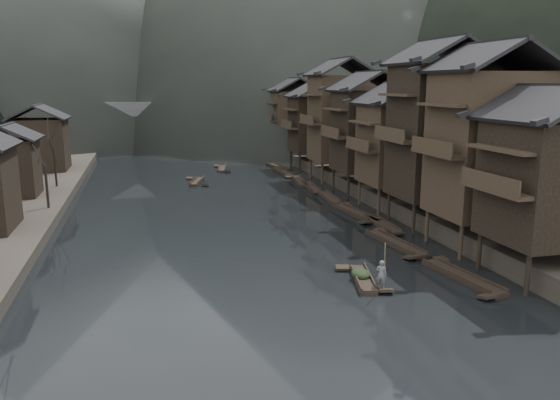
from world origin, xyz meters
name	(u,v)px	position (x,y,z in m)	size (l,w,h in m)	color
water	(255,260)	(0.00, 0.00, 0.00)	(300.00, 300.00, 0.00)	black
right_bank	(424,159)	(35.00, 40.00, 0.90)	(40.00, 200.00, 1.80)	#2D2823
stilt_houses	(376,116)	(17.28, 18.81, 8.89)	(9.00, 67.60, 16.25)	black
left_houses	(0,155)	(-20.50, 20.12, 5.66)	(8.10, 53.20, 8.73)	black
bare_trees	(0,170)	(-17.00, 4.66, 6.44)	(3.94, 43.21, 7.88)	black
moored_sampans	(305,184)	(11.87, 27.13, 0.20)	(3.15, 75.40, 0.47)	black
midriver_boats	(211,174)	(1.44, 37.27, 0.20)	(6.80, 15.98, 0.45)	black
stone_bridge	(181,122)	(0.00, 72.00, 5.11)	(40.00, 6.00, 9.00)	#4C4C4F
hero_sampan	(363,279)	(5.79, -5.85, 0.20)	(2.15, 5.27, 0.44)	black
cargo_heap	(361,269)	(5.73, -5.62, 0.78)	(1.15, 1.50, 0.69)	black
boatman	(382,270)	(6.21, -7.63, 1.32)	(0.64, 0.42, 1.76)	slate
bamboo_pole	(387,223)	(6.41, -7.63, 4.24)	(0.06, 0.06, 4.65)	#8C7A51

